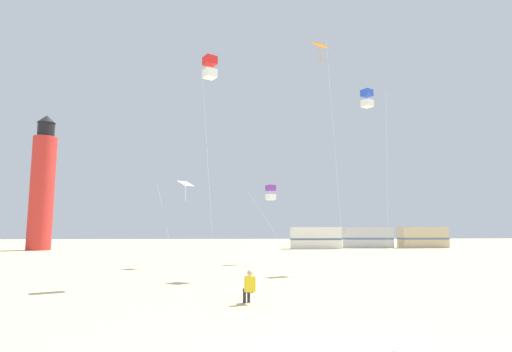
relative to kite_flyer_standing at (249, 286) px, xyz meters
The scene contains 10 objects.
kite_flyer_standing is the anchor object (origin of this frame).
kite_diamond_orange 16.45m from the kite_flyer_standing, 61.88° to the left, with size 1.82×1.82×14.09m.
kite_box_blue 17.05m from the kite_flyer_standing, 52.25° to the left, with size 1.70×2.05×11.53m.
kite_diamond_white 15.62m from the kite_flyer_standing, 104.13° to the left, with size 2.63×2.63×5.91m.
kite_box_violet 17.61m from the kite_flyer_standing, 80.92° to the left, with size 3.42×2.29×5.89m.
kite_box_scarlet 12.00m from the kite_flyer_standing, 105.58° to the left, with size 0.83×0.83×11.44m.
lighthouse_distant 45.27m from the kite_flyer_standing, 121.40° to the left, with size 2.80×2.80×16.80m.
rv_van_white 40.63m from the kite_flyer_standing, 74.14° to the left, with size 6.51×2.55×2.80m.
rv_van_silver 45.23m from the kite_flyer_standing, 65.47° to the left, with size 6.60×2.83×2.80m.
rv_van_tan 48.43m from the kite_flyer_standing, 57.07° to the left, with size 6.52×2.56×2.80m.
Camera 1 is at (-2.27, -7.31, 2.55)m, focal length 29.02 mm.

